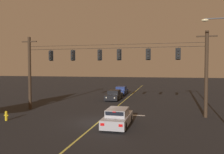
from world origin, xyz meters
name	(u,v)px	position (x,y,z in m)	size (l,w,h in m)	color
ground_plane	(98,122)	(0.00, 0.00, 0.00)	(180.00, 180.00, 0.00)	black
lane_centre_stripe	(121,103)	(0.00, 9.98, 0.00)	(0.14, 60.00, 0.01)	#D1C64C
stop_bar_paint	(127,115)	(1.90, 3.38, 0.00)	(3.40, 0.36, 0.01)	silver
signal_span_assembly	(110,72)	(0.00, 3.98, 4.12)	(19.98, 0.32, 7.93)	#38281C
traffic_light_leftmost	(50,56)	(-6.53, 3.96, 5.87)	(0.48, 0.41, 1.22)	black
traffic_light_left_inner	(72,55)	(-4.01, 3.96, 5.87)	(0.48, 0.41, 1.22)	black
traffic_light_centre	(99,55)	(-1.08, 3.96, 5.87)	(0.48, 0.41, 1.22)	black
traffic_light_right_inner	(119,55)	(0.94, 3.96, 5.87)	(0.48, 0.41, 1.22)	black
traffic_light_rightmost	(148,54)	(3.82, 3.96, 5.87)	(0.48, 0.41, 1.22)	black
traffic_light_far_right	(178,54)	(6.60, 3.96, 5.87)	(0.48, 0.41, 1.22)	black
car_waiting_near_lane	(118,118)	(1.81, -0.81, 0.65)	(1.80, 4.33, 1.39)	#A5A5AD
car_oncoming_lead	(114,95)	(-1.57, 12.92, 0.65)	(1.80, 4.42, 1.39)	black
car_oncoming_trailing	(121,91)	(-1.73, 19.22, 0.65)	(1.80, 4.42, 1.39)	navy
street_lamp_corner	(224,61)	(9.94, 1.51, 5.12)	(2.11, 0.30, 8.60)	#4C4F54
fire_hydrant	(6,116)	(-7.91, -1.31, 0.44)	(0.44, 0.22, 0.84)	gold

